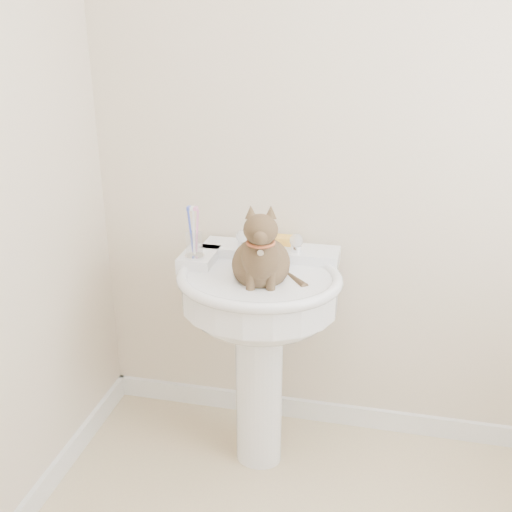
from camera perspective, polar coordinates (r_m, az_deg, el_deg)
The scene contains 7 objects.
wall_back at distance 2.19m, azimuth 12.14°, elevation 11.66°, with size 2.20×0.00×2.50m, color beige, non-canonical shape.
baseboard_back at distance 2.66m, azimuth 10.05°, elevation -14.85°, with size 2.20×0.02×0.09m, color white.
pedestal_sink at distance 2.14m, azimuth 0.27°, elevation -5.26°, with size 0.59×0.58×0.82m.
faucet at distance 2.19m, azimuth 1.17°, elevation 1.49°, with size 0.28×0.12×0.14m.
soap_bar at distance 2.27m, azimuth 2.47°, elevation 1.53°, with size 0.09×0.06×0.03m, color gold.
toothbrush_cup at distance 2.13m, azimuth -5.90°, elevation 1.11°, with size 0.07×0.07×0.18m.
cat at distance 2.01m, azimuth 0.46°, elevation -0.28°, with size 0.22×0.27×0.40m.
Camera 1 is at (0.02, -1.06, 1.61)m, focal length 42.00 mm.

